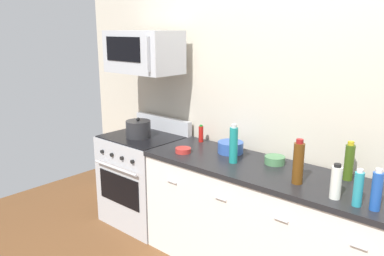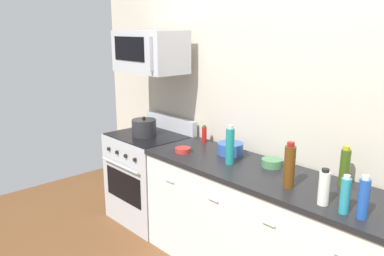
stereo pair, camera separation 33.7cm
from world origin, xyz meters
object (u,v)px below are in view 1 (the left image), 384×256
range_oven (144,178)px  bottle_hot_sauce_red (201,134)px  bottle_wine_amber (298,163)px  bowl_blue_mixing (230,147)px  bottle_soda_blue (377,191)px  bottle_olive_oil (349,162)px  bottle_sparkling_teal (234,145)px  bottle_vinegar_white (336,182)px  stockpot (138,129)px  bowl_red_small (183,150)px  microwave (143,52)px  bowl_green_glaze (275,160)px  bottle_dish_soap (358,188)px

range_oven → bottle_hot_sauce_red: (0.57, 0.23, 0.53)m
bottle_wine_amber → bowl_blue_mixing: (-0.76, 0.26, -0.10)m
bottle_soda_blue → bowl_blue_mixing: bottle_soda_blue is taller
bottle_olive_oil → bowl_blue_mixing: size_ratio=1.28×
bottle_olive_oil → bottle_sparkling_teal: bottle_sparkling_teal is taller
bottle_soda_blue → bottle_vinegar_white: size_ratio=1.12×
bottle_wine_amber → stockpot: (-1.73, 0.06, -0.07)m
bottle_soda_blue → bottle_hot_sauce_red: (-1.70, 0.42, -0.04)m
range_oven → bottle_soda_blue: 2.35m
bottle_wine_amber → bowl_red_small: size_ratio=2.34×
range_oven → bottle_hot_sauce_red: bearing=22.2°
stockpot → microwave: bearing=89.9°
bottle_wine_amber → bottle_olive_oil: bearing=51.0°
bowl_green_glaze → range_oven: bearing=-174.2°
bottle_sparkling_teal → microwave: bearing=175.2°
bottle_sparkling_teal → bowl_red_small: (-0.48, -0.07, -0.13)m
microwave → bottle_vinegar_white: bearing=-6.4°
bottle_dish_soap → bottle_olive_oil: bearing=117.0°
bottle_soda_blue → bowl_green_glaze: bottle_soda_blue is taller
bottle_soda_blue → bottle_olive_oil: (-0.30, 0.37, 0.01)m
bowl_red_small → bowl_green_glaze: size_ratio=0.84×
microwave → bottle_hot_sauce_red: (0.57, 0.19, -0.75)m
bottle_soda_blue → bottle_sparkling_teal: 1.14m
range_oven → microwave: microwave is taller
bottle_hot_sauce_red → bottle_vinegar_white: bottle_vinegar_white is taller
range_oven → bottle_dish_soap: 2.25m
bottle_sparkling_teal → stockpot: (-1.14, -0.00, -0.07)m
bowl_green_glaze → microwave: bearing=-176.0°
microwave → bottle_olive_oil: (1.97, 0.14, -0.70)m
bottle_olive_oil → bowl_green_glaze: bottle_olive_oil is taller
bowl_red_small → microwave: bearing=165.6°
bottle_soda_blue → bottle_wine_amber: bearing=172.1°
bottle_sparkling_teal → bowl_blue_mixing: (-0.17, 0.19, -0.10)m
bottle_vinegar_white → bottle_wine_amber: bearing=166.4°
bowl_green_glaze → bottle_soda_blue: bearing=-21.1°
bottle_sparkling_teal → stockpot: 1.15m
bottle_vinegar_white → bottle_soda_blue: bearing=-0.9°
range_oven → microwave: bearing=89.7°
microwave → bowl_blue_mixing: (0.98, 0.10, -0.78)m
bottle_vinegar_white → bottle_sparkling_teal: (-0.88, 0.13, 0.04)m
bottle_vinegar_white → range_oven: bearing=174.8°
bottle_vinegar_white → stockpot: bottle_vinegar_white is taller
range_oven → stockpot: stockpot is taller
bottle_sparkling_teal → bottle_wine_amber: bearing=-6.0°
bottle_soda_blue → bowl_blue_mixing: (-1.29, 0.33, -0.07)m
bowl_blue_mixing → bowl_red_small: size_ratio=1.62×
microwave → bowl_blue_mixing: microwave is taller
bowl_green_glaze → bowl_red_small: bearing=-160.1°
bottle_wine_amber → bowl_green_glaze: size_ratio=1.97×
bottle_wine_amber → bowl_blue_mixing: bearing=161.3°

